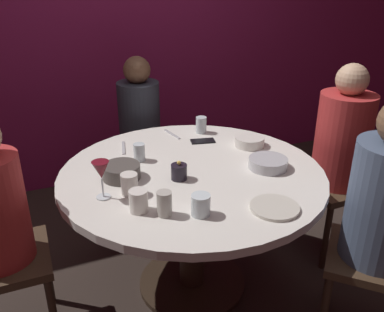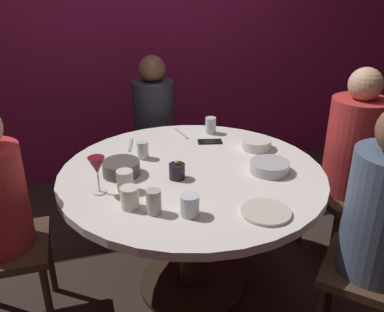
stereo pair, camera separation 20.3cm
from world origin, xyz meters
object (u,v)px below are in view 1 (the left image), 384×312
at_px(bowl_salad_center, 121,171).
at_px(seated_diner_back, 139,118).
at_px(bowl_serving_large, 268,163).
at_px(cup_center_front, 139,201).
at_px(dinner_plate, 274,207).
at_px(bowl_small_white, 250,141).
at_px(cell_phone, 203,141).
at_px(wine_glass, 101,172).
at_px(cup_near_candle, 201,205).
at_px(cup_beside_wine, 164,204).
at_px(cup_by_right_diner, 139,152).
at_px(cup_far_edge, 129,184).
at_px(candle_holder, 179,172).
at_px(seated_diner_right, 342,142).
at_px(dining_table, 192,196).
at_px(cup_by_left_diner, 201,125).

bearing_deg(bowl_salad_center, seated_diner_back, 68.99).
distance_m(bowl_serving_large, cup_center_front, 0.74).
distance_m(seated_diner_back, dinner_plate, 1.44).
bearing_deg(bowl_small_white, cell_phone, 143.98).
xyz_separation_m(wine_glass, bowl_serving_large, (0.84, -0.02, -0.10)).
relative_size(cup_near_candle, cup_beside_wine, 0.86).
xyz_separation_m(cup_by_right_diner, cup_far_edge, (-0.14, -0.33, 0.00)).
distance_m(bowl_serving_large, cup_beside_wine, 0.67).
bearing_deg(candle_holder, seated_diner_right, 3.31).
distance_m(seated_diner_back, wine_glass, 1.16).
distance_m(seated_diner_back, seated_diner_right, 1.35).
height_order(cup_far_edge, cup_beside_wine, cup_beside_wine).
distance_m(cup_by_right_diner, cup_center_front, 0.50).
distance_m(cup_near_candle, cup_center_front, 0.26).
bearing_deg(cup_by_right_diner, dining_table, -46.18).
bearing_deg(cell_phone, candle_holder, -24.98).
bearing_deg(cup_near_candle, wine_glass, 139.25).
distance_m(candle_holder, wine_glass, 0.39).
xyz_separation_m(cup_by_left_diner, cup_by_right_diner, (-0.47, -0.25, -0.00)).
height_order(dinner_plate, cup_near_candle, cup_near_candle).
bearing_deg(dinner_plate, cup_far_edge, 145.84).
xyz_separation_m(cup_by_left_diner, cup_beside_wine, (-0.52, -0.80, 0.00)).
bearing_deg(bowl_serving_large, bowl_small_white, 78.57).
height_order(bowl_salad_center, cup_by_left_diner, cup_by_left_diner).
height_order(dinner_plate, cup_beside_wine, cup_beside_wine).
relative_size(bowl_serving_large, cup_by_left_diner, 1.97).
xyz_separation_m(bowl_salad_center, cup_center_front, (-0.01, -0.32, 0.01)).
bearing_deg(cup_by_right_diner, cup_near_candle, -82.12).
bearing_deg(cup_far_edge, wine_glass, 173.33).
bearing_deg(wine_glass, cup_center_front, -55.59).
bearing_deg(bowl_small_white, bowl_salad_center, -171.87).
xyz_separation_m(candle_holder, cup_by_left_diner, (0.35, 0.53, 0.01)).
xyz_separation_m(cell_phone, cup_beside_wine, (-0.47, -0.66, 0.05)).
relative_size(bowl_serving_large, bowl_small_white, 1.18).
bearing_deg(cup_far_edge, cup_beside_wine, -68.68).
height_order(cup_by_left_diner, cup_beside_wine, cup_beside_wine).
xyz_separation_m(wine_glass, cell_phone, (0.67, 0.43, -0.12)).
height_order(cell_phone, bowl_salad_center, bowl_salad_center).
height_order(seated_diner_back, candle_holder, seated_diner_back).
distance_m(candle_holder, bowl_serving_large, 0.47).
xyz_separation_m(seated_diner_right, dinner_plate, (-0.77, -0.47, 0.01)).
bearing_deg(cell_phone, cup_by_left_diner, 172.24).
height_order(seated_diner_right, bowl_serving_large, seated_diner_right).
relative_size(candle_holder, bowl_small_white, 0.58).
height_order(dining_table, cell_phone, cell_phone).
distance_m(candle_holder, cup_by_right_diner, 0.30).
bearing_deg(dinner_plate, cell_phone, 88.23).
distance_m(seated_diner_right, cup_near_candle, 1.15).
relative_size(candle_holder, bowl_serving_large, 0.49).
height_order(bowl_salad_center, cup_beside_wine, cup_beside_wine).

